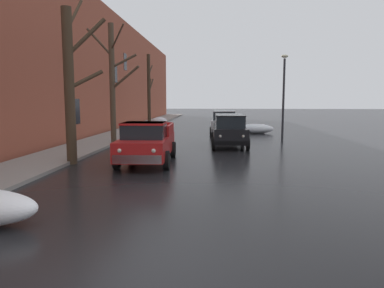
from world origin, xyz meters
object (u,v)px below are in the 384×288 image
(pickup_truck_red_approaching_near_lane, at_px, (147,142))
(suv_black_parked_kerbside_close, at_px, (229,129))
(sedan_maroon_queued_behind_truck, at_px, (225,116))
(street_lamp_post, at_px, (284,93))
(bare_tree_far_down_block, at_px, (149,90))
(bare_tree_second_along_sidewalk, at_px, (71,82))
(bare_tree_mid_block, at_px, (113,82))
(sedan_white_parked_far_down_block, at_px, (222,120))
(suv_silver_parked_kerbside_mid, at_px, (224,121))

(pickup_truck_red_approaching_near_lane, xyz_separation_m, suv_black_parked_kerbside_close, (3.62, 5.78, 0.11))
(sedan_maroon_queued_behind_truck, distance_m, street_lamp_post, 18.74)
(bare_tree_far_down_block, bearing_deg, bare_tree_second_along_sidewalk, -89.82)
(bare_tree_mid_block, bearing_deg, bare_tree_far_down_block, 90.30)
(sedan_white_parked_far_down_block, bearing_deg, pickup_truck_red_approaching_near_lane, -99.95)
(suv_silver_parked_kerbside_mid, distance_m, sedan_white_parked_far_down_block, 6.39)
(bare_tree_far_down_block, relative_size, street_lamp_post, 1.21)
(sedan_maroon_queued_behind_truck, bearing_deg, bare_tree_far_down_block, -125.08)
(suv_black_parked_kerbside_close, bearing_deg, bare_tree_far_down_block, 120.95)
(bare_tree_far_down_block, bearing_deg, pickup_truck_red_approaching_near_lane, -79.69)
(suv_black_parked_kerbside_close, bearing_deg, bare_tree_mid_block, -179.14)
(pickup_truck_red_approaching_near_lane, bearing_deg, suv_black_parked_kerbside_close, 57.90)
(bare_tree_far_down_block, xyz_separation_m, sedan_white_parked_far_down_block, (6.50, 2.50, -2.71))
(pickup_truck_red_approaching_near_lane, bearing_deg, bare_tree_mid_block, 118.06)
(street_lamp_post, bearing_deg, suv_black_parked_kerbside_close, -142.08)
(pickup_truck_red_approaching_near_lane, bearing_deg, street_lamp_post, 50.08)
(suv_black_parked_kerbside_close, bearing_deg, sedan_maroon_queued_behind_truck, 89.46)
(pickup_truck_red_approaching_near_lane, relative_size, street_lamp_post, 0.93)
(bare_tree_far_down_block, xyz_separation_m, pickup_truck_red_approaching_near_lane, (3.08, -16.96, -2.59))
(suv_black_parked_kerbside_close, height_order, sedan_white_parked_far_down_block, suv_black_parked_kerbside_close)
(sedan_maroon_queued_behind_truck, bearing_deg, street_lamp_post, -79.84)
(sedan_white_parked_far_down_block, xyz_separation_m, street_lamp_post, (3.69, -10.98, 2.32))
(sedan_white_parked_far_down_block, height_order, street_lamp_post, street_lamp_post)
(bare_tree_second_along_sidewalk, height_order, sedan_maroon_queued_behind_truck, bare_tree_second_along_sidewalk)
(bare_tree_second_along_sidewalk, bearing_deg, sedan_maroon_queued_behind_truck, 75.84)
(bare_tree_second_along_sidewalk, bearing_deg, street_lamp_post, 41.10)
(bare_tree_far_down_block, xyz_separation_m, street_lamp_post, (10.19, -8.47, -0.39))
(bare_tree_mid_block, bearing_deg, suv_black_parked_kerbside_close, 0.86)
(suv_silver_parked_kerbside_mid, height_order, sedan_maroon_queued_behind_truck, suv_silver_parked_kerbside_mid)
(pickup_truck_red_approaching_near_lane, relative_size, suv_black_parked_kerbside_close, 1.05)
(bare_tree_second_along_sidewalk, xyz_separation_m, pickup_truck_red_approaching_near_lane, (3.03, 0.35, -2.48))
(sedan_white_parked_far_down_block, bearing_deg, sedan_maroon_queued_behind_truck, 86.81)
(suv_silver_parked_kerbside_mid, bearing_deg, suv_black_parked_kerbside_close, -88.69)
(bare_tree_mid_block, height_order, bare_tree_far_down_block, bare_tree_mid_block)
(suv_black_parked_kerbside_close, distance_m, street_lamp_post, 4.88)
(bare_tree_far_down_block, xyz_separation_m, suv_silver_parked_kerbside_mid, (6.54, -3.89, -2.48))
(bare_tree_second_along_sidewalk, height_order, sedan_white_parked_far_down_block, bare_tree_second_along_sidewalk)
(bare_tree_far_down_block, xyz_separation_m, sedan_maroon_queued_behind_truck, (6.91, 9.83, -2.72))
(bare_tree_second_along_sidewalk, height_order, street_lamp_post, bare_tree_second_along_sidewalk)
(bare_tree_second_along_sidewalk, height_order, suv_silver_parked_kerbside_mid, bare_tree_second_along_sidewalk)
(street_lamp_post, bearing_deg, pickup_truck_red_approaching_near_lane, -129.92)
(pickup_truck_red_approaching_near_lane, distance_m, suv_silver_parked_kerbside_mid, 13.53)
(pickup_truck_red_approaching_near_lane, height_order, suv_black_parked_kerbside_close, suv_black_parked_kerbside_close)
(suv_silver_parked_kerbside_mid, distance_m, sedan_maroon_queued_behind_truck, 13.73)
(bare_tree_mid_block, relative_size, bare_tree_far_down_block, 1.05)
(bare_tree_second_along_sidewalk, bearing_deg, bare_tree_far_down_block, 90.18)
(sedan_white_parked_far_down_block, distance_m, sedan_maroon_queued_behind_truck, 7.34)
(bare_tree_mid_block, xyz_separation_m, pickup_truck_red_approaching_near_lane, (3.03, -5.68, -2.80))
(bare_tree_far_down_block, bearing_deg, suv_black_parked_kerbside_close, -59.05)
(suv_silver_parked_kerbside_mid, relative_size, sedan_white_parked_far_down_block, 1.05)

